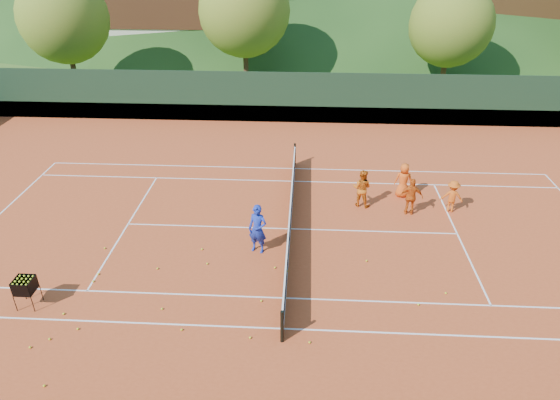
# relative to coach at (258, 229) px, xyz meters

# --- Properties ---
(ground) EXTENTS (400.00, 400.00, 0.00)m
(ground) POSITION_rel_coach_xyz_m (1.10, 1.55, -0.95)
(ground) COLOR #33531A
(ground) RESTS_ON ground
(clay_court) EXTENTS (40.00, 24.00, 0.02)m
(clay_court) POSITION_rel_coach_xyz_m (1.10, 1.55, -0.94)
(clay_court) COLOR #B4431D
(clay_court) RESTS_ON ground
(coach) EXTENTS (0.78, 0.63, 1.86)m
(coach) POSITION_rel_coach_xyz_m (0.00, 0.00, 0.00)
(coach) COLOR #192EA5
(coach) RESTS_ON clay_court
(student_a) EXTENTS (0.95, 0.84, 1.63)m
(student_a) POSITION_rel_coach_xyz_m (3.98, 3.58, -0.12)
(student_a) COLOR #CA5D11
(student_a) RESTS_ON clay_court
(student_b) EXTENTS (0.95, 0.45, 1.58)m
(student_b) POSITION_rel_coach_xyz_m (5.91, 2.99, -0.14)
(student_b) COLOR #CA5212
(student_b) RESTS_ON clay_court
(student_c) EXTENTS (0.78, 0.54, 1.53)m
(student_c) POSITION_rel_coach_xyz_m (5.84, 4.50, -0.16)
(student_c) COLOR #E55414
(student_c) RESTS_ON clay_court
(student_d) EXTENTS (0.96, 0.65, 1.37)m
(student_d) POSITION_rel_coach_xyz_m (7.62, 3.31, -0.24)
(student_d) COLOR #D95813
(student_d) RESTS_ON clay_court
(tennis_ball_1) EXTENTS (0.07, 0.07, 0.07)m
(tennis_ball_1) POSITION_rel_coach_xyz_m (-5.57, -3.70, -0.89)
(tennis_ball_1) COLOR #C7DD24
(tennis_ball_1) RESTS_ON clay_court
(tennis_ball_2) EXTENTS (0.07, 0.07, 0.07)m
(tennis_ball_2) POSITION_rel_coach_xyz_m (-1.84, -4.17, -0.89)
(tennis_ball_2) COLOR #C7DD24
(tennis_ball_2) RESTS_ON clay_court
(tennis_ball_3) EXTENTS (0.07, 0.07, 0.07)m
(tennis_ball_3) POSITION_rel_coach_xyz_m (-4.89, -6.36, -0.89)
(tennis_ball_3) COLOR #C7DD24
(tennis_ball_3) RESTS_ON clay_court
(tennis_ball_4) EXTENTS (0.07, 0.07, 0.07)m
(tennis_ball_4) POSITION_rel_coach_xyz_m (-2.05, -0.06, -0.89)
(tennis_ball_4) COLOR #C7DD24
(tennis_ball_4) RESTS_ON clay_court
(tennis_ball_5) EXTENTS (0.07, 0.07, 0.07)m
(tennis_ball_5) POSITION_rel_coach_xyz_m (3.86, -0.45, -0.89)
(tennis_ball_5) COLOR #C7DD24
(tennis_ball_5) RESTS_ON clay_court
(tennis_ball_6) EXTENTS (0.07, 0.07, 0.07)m
(tennis_ball_6) POSITION_rel_coach_xyz_m (6.22, -2.08, -0.89)
(tennis_ball_6) COLOR #C7DD24
(tennis_ball_6) RESTS_ON clay_court
(tennis_ball_8) EXTENTS (0.07, 0.07, 0.07)m
(tennis_ball_8) POSITION_rel_coach_xyz_m (-5.59, -0.20, -0.89)
(tennis_ball_8) COLOR #C7DD24
(tennis_ball_8) RESTS_ON clay_court
(tennis_ball_9) EXTENTS (0.07, 0.07, 0.07)m
(tennis_ball_9) POSITION_rel_coach_xyz_m (-4.87, -4.31, -0.89)
(tennis_ball_9) COLOR #C7DD24
(tennis_ball_9) RESTS_ON clay_court
(tennis_ball_10) EXTENTS (0.07, 0.07, 0.07)m
(tennis_ball_10) POSITION_rel_coach_xyz_m (0.68, -1.02, -0.89)
(tennis_ball_10) COLOR #C7DD24
(tennis_ball_10) RESTS_ON clay_court
(tennis_ball_11) EXTENTS (0.07, 0.07, 0.07)m
(tennis_ball_11) POSITION_rel_coach_xyz_m (5.24, -2.68, -0.89)
(tennis_ball_11) COLOR #C7DD24
(tennis_ball_11) RESTS_ON clay_court
(tennis_ball_12) EXTENTS (0.07, 0.07, 0.07)m
(tennis_ball_12) POSITION_rel_coach_xyz_m (-5.50, -4.75, -0.89)
(tennis_ball_12) COLOR #C7DD24
(tennis_ball_12) RESTS_ON clay_court
(tennis_ball_15) EXTENTS (0.07, 0.07, 0.07)m
(tennis_ball_15) POSITION_rel_coach_xyz_m (-1.69, -0.93, -0.89)
(tennis_ball_15) COLOR #C7DD24
(tennis_ball_15) RESTS_ON clay_court
(tennis_ball_16) EXTENTS (0.07, 0.07, 0.07)m
(tennis_ball_16) POSITION_rel_coach_xyz_m (0.18, -4.38, -0.89)
(tennis_ball_16) COLOR #C7DD24
(tennis_ball_16) RESTS_ON clay_court
(tennis_ball_17) EXTENTS (0.07, 0.07, 0.07)m
(tennis_ball_17) POSITION_rel_coach_xyz_m (-2.65, -3.31, -0.89)
(tennis_ball_17) COLOR #C7DD24
(tennis_ball_17) RESTS_ON clay_court
(tennis_ball_18) EXTENTS (0.07, 0.07, 0.07)m
(tennis_ball_18) POSITION_rel_coach_xyz_m (1.10, -1.21, -0.89)
(tennis_ball_18) COLOR #C7DD24
(tennis_ball_18) RESTS_ON clay_court
(tennis_ball_20) EXTENTS (0.07, 0.07, 0.07)m
(tennis_ball_20) POSITION_rel_coach_xyz_m (-5.27, -2.11, -0.89)
(tennis_ball_20) COLOR #C7DD24
(tennis_ball_20) RESTS_ON clay_court
(tennis_ball_21) EXTENTS (0.07, 0.07, 0.07)m
(tennis_ball_21) POSITION_rel_coach_xyz_m (-5.25, -1.71, -0.89)
(tennis_ball_21) COLOR #C7DD24
(tennis_ball_21) RESTS_ON clay_court
(tennis_ball_22) EXTENTS (0.07, 0.07, 0.07)m
(tennis_ball_22) POSITION_rel_coach_xyz_m (0.36, -2.77, -0.89)
(tennis_ball_22) COLOR #C7DD24
(tennis_ball_22) RESTS_ON clay_court
(tennis_ball_24) EXTENTS (0.07, 0.07, 0.07)m
(tennis_ball_24) POSITION_rel_coach_xyz_m (-3.34, -1.30, -0.89)
(tennis_ball_24) COLOR #C7DD24
(tennis_ball_24) RESTS_ON clay_court
(tennis_ball_26) EXTENTS (0.07, 0.07, 0.07)m
(tennis_ball_26) POSITION_rel_coach_xyz_m (1.88, -4.47, -0.89)
(tennis_ball_26) COLOR #C7DD24
(tennis_ball_26) RESTS_ON clay_court
(tennis_ball_27) EXTENTS (0.07, 0.07, 0.07)m
(tennis_ball_27) POSITION_rel_coach_xyz_m (-5.90, -5.09, -0.89)
(tennis_ball_27) COLOR #C7DD24
(tennis_ball_27) RESTS_ON clay_court
(court_lines) EXTENTS (23.83, 11.03, 0.00)m
(court_lines) POSITION_rel_coach_xyz_m (1.10, 1.55, -0.92)
(court_lines) COLOR white
(court_lines) RESTS_ON clay_court
(tennis_net) EXTENTS (0.10, 12.07, 1.10)m
(tennis_net) POSITION_rel_coach_xyz_m (1.10, 1.55, -0.43)
(tennis_net) COLOR black
(tennis_net) RESTS_ON clay_court
(perimeter_fence) EXTENTS (40.40, 24.24, 3.00)m
(perimeter_fence) POSITION_rel_coach_xyz_m (1.10, 1.55, 0.32)
(perimeter_fence) COLOR black
(perimeter_fence) RESTS_ON clay_court
(ball_hopper) EXTENTS (0.57, 0.57, 1.00)m
(ball_hopper) POSITION_rel_coach_xyz_m (-6.78, -3.33, -0.18)
(ball_hopper) COLOR black
(ball_hopper) RESTS_ON clay_court
(tree_a) EXTENTS (6.00, 6.00, 7.88)m
(tree_a) POSITION_rel_coach_xyz_m (-14.90, 19.55, 3.92)
(tree_a) COLOR #402719
(tree_a) RESTS_ON ground
(tree_b) EXTENTS (6.40, 6.40, 8.40)m
(tree_b) POSITION_rel_coach_xyz_m (-2.90, 21.55, 4.25)
(tree_b) COLOR #3D2618
(tree_b) RESTS_ON ground
(tree_c) EXTENTS (5.60, 5.60, 7.35)m
(tree_c) POSITION_rel_coach_xyz_m (11.10, 20.55, 3.60)
(tree_c) COLOR #422C1A
(tree_c) RESTS_ON ground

